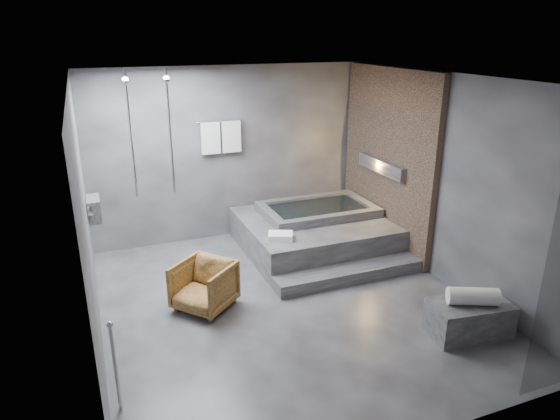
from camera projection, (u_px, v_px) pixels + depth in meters
name	position (u px, v px, depth m)	size (l,w,h in m)	color
room	(310.00, 165.00, 6.16)	(5.00, 5.04, 2.82)	#2D2D30
tub_deck	(314.00, 233.00, 7.94)	(2.20, 2.00, 0.50)	#323235
tub_step	(349.00, 274.00, 6.96)	(2.20, 0.36, 0.18)	#323235
concrete_bench	(469.00, 319.00, 5.68)	(0.89, 0.49, 0.40)	#333335
driftwood_chair	(204.00, 286.00, 6.20)	(0.65, 0.67, 0.61)	#4F3213
rolled_towel	(473.00, 296.00, 5.56)	(0.20, 0.20, 0.55)	white
deck_towel	(280.00, 236.00, 7.07)	(0.34, 0.25, 0.09)	white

